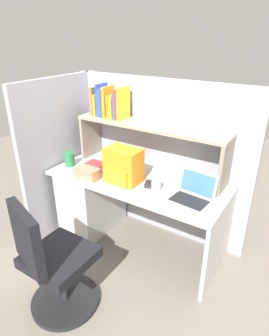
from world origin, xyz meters
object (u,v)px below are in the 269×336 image
object	(u,v)px
backpack	(123,166)
tissue_box	(87,173)
paper_cup	(156,185)
computer_mouse	(149,184)
office_chair	(53,267)
snack_canister	(69,159)
laptop	(193,194)

from	to	relation	value
backpack	tissue_box	world-z (taller)	backpack
backpack	paper_cup	world-z (taller)	backpack
computer_mouse	office_chair	world-z (taller)	office_chair
paper_cup	snack_canister	world-z (taller)	snack_canister
snack_canister	laptop	bearing A→B (deg)	1.82
tissue_box	computer_mouse	bearing A→B (deg)	17.94
computer_mouse	paper_cup	world-z (taller)	paper_cup
snack_canister	paper_cup	bearing A→B (deg)	1.27
tissue_box	office_chair	size ratio (longest dim) A/B	0.24
tissue_box	office_chair	world-z (taller)	office_chair
backpack	paper_cup	size ratio (longest dim) A/B	2.88
computer_mouse	office_chair	distance (m)	0.98
snack_canister	tissue_box	bearing A→B (deg)	-19.16
laptop	tissue_box	xyz separation A→B (m)	(-0.93, -0.15, -0.00)
laptop	snack_canister	size ratio (longest dim) A/B	2.48
office_chair	backpack	bearing A→B (deg)	-74.88
tissue_box	office_chair	xyz separation A→B (m)	(0.26, -0.70, -0.39)
laptop	paper_cup	xyz separation A→B (m)	(-0.31, -0.02, 0.00)
computer_mouse	tissue_box	distance (m)	0.56
snack_canister	computer_mouse	bearing A→B (deg)	3.89
computer_mouse	paper_cup	distance (m)	0.11
snack_canister	office_chair	distance (m)	1.08
laptop	snack_canister	world-z (taller)	laptop
backpack	paper_cup	xyz separation A→B (m)	(0.32, 0.01, -0.09)
backpack	laptop	bearing A→B (deg)	2.67
paper_cup	backpack	bearing A→B (deg)	-178.12
paper_cup	office_chair	size ratio (longest dim) A/B	0.11
office_chair	computer_mouse	bearing A→B (deg)	-89.14
computer_mouse	snack_canister	size ratio (longest dim) A/B	0.77
tissue_box	office_chair	distance (m)	0.84
computer_mouse	paper_cup	bearing A→B (deg)	-43.31
laptop	backpack	xyz separation A→B (m)	(-0.63, -0.03, 0.10)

